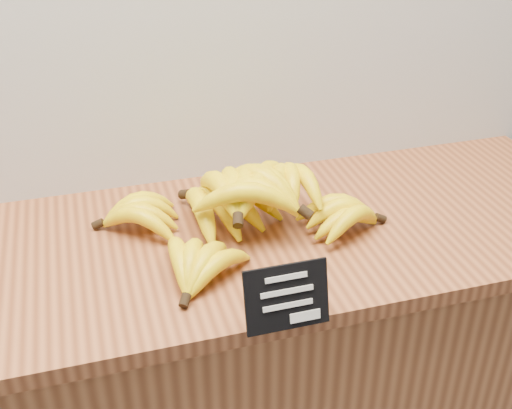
# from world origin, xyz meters

# --- Properties ---
(counter) EXTENTS (1.47, 0.50, 0.90)m
(counter) POSITION_xyz_m (0.10, 2.75, 0.45)
(counter) COLOR #975830
(counter) RESTS_ON ground
(counter_top) EXTENTS (1.49, 0.54, 0.03)m
(counter_top) POSITION_xyz_m (0.10, 2.75, 0.92)
(counter_top) COLOR brown
(counter_top) RESTS_ON counter
(chalkboard_sign) EXTENTS (0.13, 0.03, 0.10)m
(chalkboard_sign) POSITION_xyz_m (0.08, 2.48, 0.98)
(chalkboard_sign) COLOR black
(chalkboard_sign) RESTS_ON counter_top
(banana_pile) EXTENTS (0.54, 0.37, 0.13)m
(banana_pile) POSITION_xyz_m (0.08, 2.76, 0.99)
(banana_pile) COLOR yellow
(banana_pile) RESTS_ON counter_top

